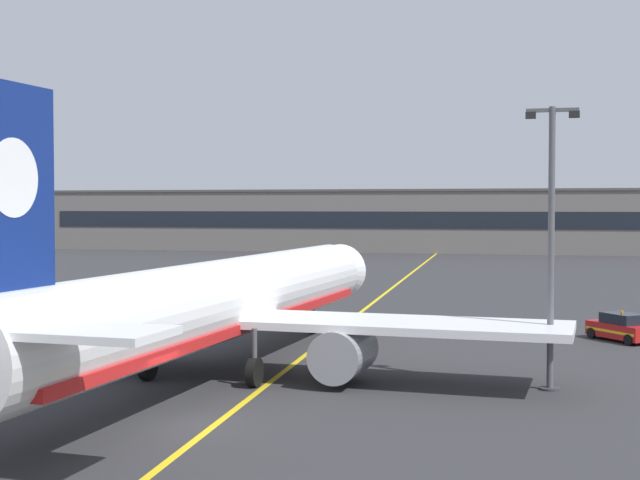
# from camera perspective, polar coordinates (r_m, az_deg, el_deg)

# --- Properties ---
(ground_plane) EXTENTS (400.00, 400.00, 0.00)m
(ground_plane) POSITION_cam_1_polar(r_m,az_deg,el_deg) (33.98, -8.79, -11.35)
(ground_plane) COLOR #2D2D30
(taxiway_centreline) EXTENTS (8.10, 179.84, 0.01)m
(taxiway_centreline) POSITION_cam_1_polar(r_m,az_deg,el_deg) (62.34, 1.82, -5.14)
(taxiway_centreline) COLOR yellow
(taxiway_centreline) RESTS_ON ground
(airliner_foreground) EXTENTS (32.24, 41.52, 11.65)m
(airliner_foreground) POSITION_cam_1_polar(r_m,az_deg,el_deg) (42.41, -6.51, -4.02)
(airliner_foreground) COLOR white
(airliner_foreground) RESTS_ON ground
(apron_lamp_post) EXTENTS (2.24, 0.90, 12.16)m
(apron_lamp_post) POSITION_cam_1_polar(r_m,az_deg,el_deg) (40.05, 14.33, -0.12)
(apron_lamp_post) COLOR #515156
(apron_lamp_post) RESTS_ON ground
(service_car_nearest) EXTENTS (3.98, 4.43, 1.79)m
(service_car_nearest) POSITION_cam_1_polar(r_m,az_deg,el_deg) (56.17, 18.44, -5.27)
(service_car_nearest) COLOR red
(service_car_nearest) RESTS_ON ground
(safety_cone_by_nose_gear) EXTENTS (0.44, 0.44, 0.55)m
(safety_cone_by_nose_gear) POSITION_cam_1_polar(r_m,az_deg,el_deg) (57.50, 0.89, -5.50)
(safety_cone_by_nose_gear) COLOR orange
(safety_cone_by_nose_gear) RESTS_ON ground
(terminal_building) EXTENTS (137.53, 12.40, 10.71)m
(terminal_building) POSITION_cam_1_polar(r_m,az_deg,el_deg) (156.80, 6.55, 1.22)
(terminal_building) COLOR slate
(terminal_building) RESTS_ON ground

